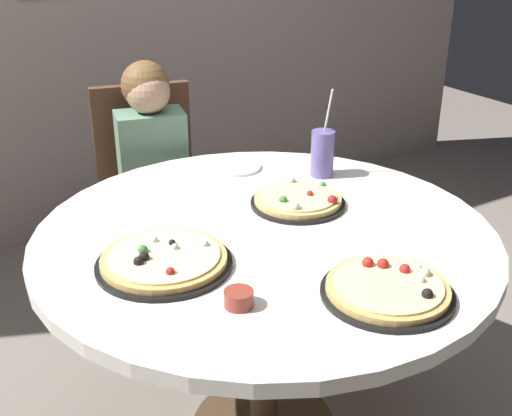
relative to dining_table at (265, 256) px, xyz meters
The scene contains 9 objects.
dining_table is the anchor object (origin of this frame).
chair_wooden 0.95m from the dining_table, 88.79° to the left, with size 0.48×0.48×0.95m.
diner_child 0.79m from the dining_table, 91.23° to the left, with size 0.33×0.43×1.08m.
pizza_veggie 0.35m from the dining_table, behind, with size 0.36×0.36×0.05m.
pizza_cheese 0.46m from the dining_table, 81.21° to the right, with size 0.32×0.32×0.05m.
pizza_pepperoni 0.23m from the dining_table, 27.60° to the left, with size 0.30×0.30×0.05m.
soda_cup 0.50m from the dining_table, 33.33° to the left, with size 0.08×0.08×0.31m.
sauce_bowl 0.41m from the dining_table, 130.65° to the right, with size 0.07×0.07×0.04m, color brown.
plate_small 0.51m from the dining_table, 70.35° to the left, with size 0.18×0.18×0.01m, color white.
Camera 1 is at (-0.88, -1.40, 1.59)m, focal length 45.12 mm.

